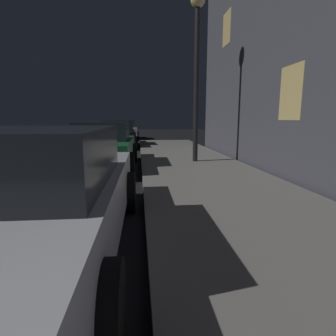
{
  "coord_description": "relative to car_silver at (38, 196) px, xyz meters",
  "views": [
    {
      "loc": [
        3.93,
        0.16,
        1.52
      ],
      "look_at": [
        4.2,
        2.67,
        1.06
      ],
      "focal_mm": 29.18,
      "sensor_mm": 36.0,
      "label": 1
    }
  ],
  "objects": [
    {
      "name": "car_green",
      "position": [
        0.0,
        5.58,
        -0.01
      ],
      "size": [
        2.03,
        4.16,
        1.43
      ],
      "color": "#19592D",
      "rests_on": "ground"
    },
    {
      "name": "car_black",
      "position": [
        0.0,
        12.21,
        -0.01
      ],
      "size": [
        2.1,
        4.33,
        1.43
      ],
      "color": "black",
      "rests_on": "ground"
    },
    {
      "name": "car_silver",
      "position": [
        0.0,
        0.0,
        0.0
      ],
      "size": [
        2.02,
        4.63,
        1.43
      ],
      "color": "#B7B7BF",
      "rests_on": "ground"
    },
    {
      "name": "street_lamp",
      "position": [
        2.91,
        5.78,
        2.84
      ],
      "size": [
        0.44,
        0.44,
        5.07
      ],
      "color": "black",
      "rests_on": "sidewalk"
    },
    {
      "name": "car_white",
      "position": [
        0.0,
        18.23,
        -0.0
      ],
      "size": [
        2.17,
        4.43,
        1.43
      ],
      "color": "silver",
      "rests_on": "ground"
    }
  ]
}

